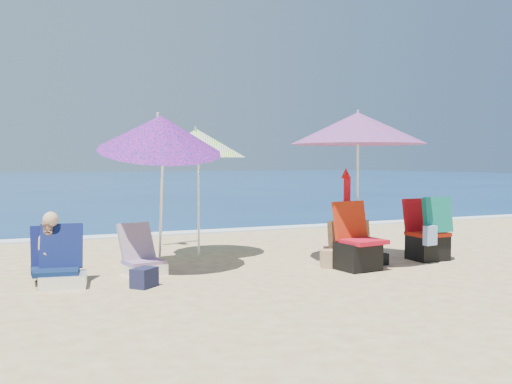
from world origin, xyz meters
name	(u,v)px	position (x,y,z in m)	size (l,w,h in m)	color
ground	(306,276)	(0.00, 0.00, 0.00)	(120.00, 120.00, 0.00)	#D8BC84
sea	(52,181)	(0.00, 45.00, -0.05)	(120.00, 80.00, 0.12)	navy
foam	(193,232)	(0.00, 5.10, 0.02)	(120.00, 0.50, 0.04)	white
umbrella_turquoise	(358,128)	(1.18, 0.55, 2.05)	(2.08, 2.08, 2.33)	silver
umbrella_striped	(197,143)	(-0.86, 2.10, 1.85)	(2.00, 2.00, 2.11)	white
umbrella_blue	(160,133)	(-1.72, 1.08, 1.94)	(1.89, 1.96, 2.37)	white
furled_umbrella	(347,210)	(1.16, 0.82, 0.80)	(0.22, 0.21, 1.46)	#B60D18
chair_navy	(62,270)	(-3.08, 0.69, 0.20)	(0.68, 0.76, 0.75)	#0B1C3F
chair_rainbow	(142,261)	(-2.00, 1.04, 0.18)	(0.62, 0.70, 0.69)	#DC614D
camp_chair_left	(357,249)	(0.90, 0.12, 0.29)	(0.64, 0.67, 0.98)	#B50C1F
camp_chair_right	(428,237)	(2.38, 0.35, 0.37)	(0.64, 0.72, 1.01)	red
person_center	(347,233)	(1.10, 0.71, 0.45)	(0.65, 0.55, 0.93)	tan
person_left	(51,250)	(-3.19, 1.01, 0.41)	(0.51, 0.63, 0.91)	tan
bag_navy_a	(144,278)	(-2.16, 0.20, 0.12)	(0.38, 0.37, 0.24)	#191B37
bag_tan	(331,259)	(0.65, 0.41, 0.13)	(0.36, 0.30, 0.26)	tan
bag_navy_b	(423,243)	(2.89, 1.09, 0.15)	(0.42, 0.33, 0.30)	#171E33
bag_black_b	(380,259)	(1.42, 0.30, 0.09)	(0.24, 0.18, 0.17)	black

